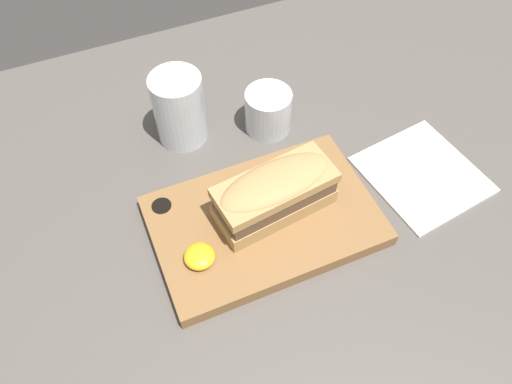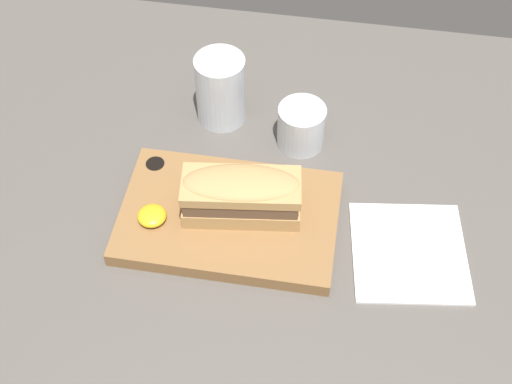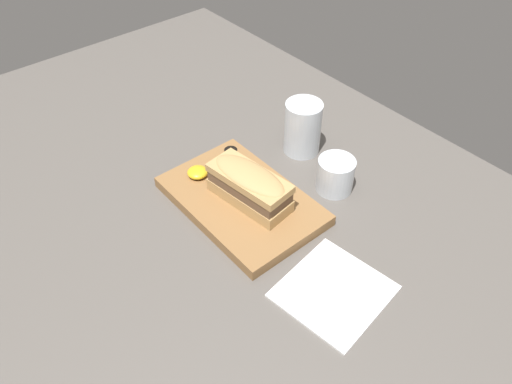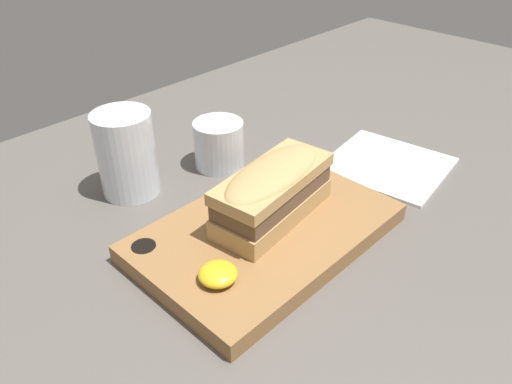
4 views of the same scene
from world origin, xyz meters
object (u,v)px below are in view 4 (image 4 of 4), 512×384
object	(u,v)px
water_glass	(127,159)
wine_glass	(216,147)
serving_board	(265,232)
napkin	(384,163)
sandwich	(273,189)

from	to	relation	value
water_glass	wine_glass	distance (cm)	13.02
serving_board	napkin	xyz separation A→B (cm)	(25.01, -0.69, -0.93)
sandwich	water_glass	xyz separation A→B (cm)	(-6.66, 19.70, -1.14)
wine_glass	napkin	xyz separation A→B (cm)	(17.49, -17.38, -2.92)
serving_board	wine_glass	distance (cm)	18.42
serving_board	napkin	bearing A→B (deg)	-1.57
water_glass	wine_glass	world-z (taller)	water_glass
serving_board	sandwich	world-z (taller)	sandwich
sandwich	wine_glass	size ratio (longest dim) A/B	2.31
serving_board	water_glass	world-z (taller)	water_glass
napkin	serving_board	bearing A→B (deg)	178.43
water_glass	napkin	bearing A→B (deg)	-35.00
water_glass	napkin	world-z (taller)	water_glass
serving_board	water_glass	distance (cm)	21.17
sandwich	napkin	size ratio (longest dim) A/B	0.92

